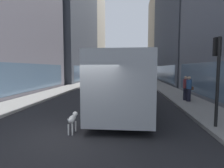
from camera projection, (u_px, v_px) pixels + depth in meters
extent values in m
plane|color=#232326|center=(123.00, 79.00, 41.25)|extent=(120.00, 120.00, 0.00)
cube|color=gray|center=(98.00, 78.00, 41.81)|extent=(2.40, 110.00, 0.15)
cube|color=gray|center=(149.00, 79.00, 40.68)|extent=(2.40, 110.00, 0.15)
cube|color=slate|center=(13.00, 79.00, 13.64)|extent=(0.08, 19.06, 2.40)
cube|color=slate|center=(88.00, 72.00, 35.60)|extent=(0.08, 18.33, 2.40)
cube|color=#B2A893|center=(87.00, 12.00, 57.23)|extent=(8.38, 21.41, 39.72)
cube|color=slate|center=(101.00, 71.00, 58.37)|extent=(0.08, 19.27, 2.40)
cube|color=slate|center=(220.00, 82.00, 10.87)|extent=(0.08, 16.54, 2.40)
cube|color=#4C515B|center=(193.00, 0.00, 30.29)|extent=(9.78, 21.49, 27.15)
cube|color=slate|center=(162.00, 73.00, 31.78)|extent=(0.08, 19.35, 2.40)
cube|color=#A0937F|center=(166.00, 34.00, 53.80)|extent=(8.12, 23.19, 24.74)
cube|color=slate|center=(151.00, 71.00, 55.12)|extent=(0.08, 20.87, 2.40)
cube|color=#999EA3|center=(124.00, 79.00, 11.77)|extent=(2.55, 11.50, 2.75)
cube|color=slate|center=(124.00, 72.00, 11.73)|extent=(2.57, 11.04, 0.90)
cube|color=black|center=(126.00, 88.00, 17.52)|extent=(2.55, 0.16, 0.44)
cylinder|color=black|center=(112.00, 91.00, 15.50)|extent=(0.30, 1.00, 1.00)
cylinder|color=black|center=(139.00, 91.00, 15.28)|extent=(0.30, 1.00, 1.00)
cylinder|color=black|center=(94.00, 112.00, 7.87)|extent=(0.30, 1.00, 1.00)
cylinder|color=black|center=(147.00, 113.00, 7.65)|extent=(0.30, 1.00, 1.00)
cube|color=silver|center=(110.00, 67.00, 16.95)|extent=(0.08, 0.24, 0.40)
cube|color=#4C6BB7|center=(136.00, 77.00, 36.42)|extent=(1.81, 3.98, 0.75)
cube|color=slate|center=(136.00, 74.00, 36.17)|extent=(1.66, 1.79, 0.55)
cylinder|color=black|center=(132.00, 78.00, 38.09)|extent=(0.22, 0.64, 0.64)
cylinder|color=black|center=(140.00, 78.00, 37.94)|extent=(0.22, 0.64, 0.64)
cylinder|color=black|center=(132.00, 79.00, 34.97)|extent=(0.22, 0.64, 0.64)
cylinder|color=black|center=(141.00, 79.00, 34.82)|extent=(0.22, 0.64, 0.64)
cube|color=slate|center=(114.00, 75.00, 48.94)|extent=(1.80, 4.37, 0.75)
cube|color=slate|center=(114.00, 72.00, 48.67)|extent=(1.65, 1.96, 0.55)
cylinder|color=black|center=(111.00, 76.00, 50.80)|extent=(0.22, 0.64, 0.64)
cylinder|color=black|center=(117.00, 76.00, 50.65)|extent=(0.22, 0.64, 0.64)
cylinder|color=black|center=(110.00, 76.00, 47.30)|extent=(0.22, 0.64, 0.64)
cylinder|color=black|center=(116.00, 76.00, 47.14)|extent=(0.22, 0.64, 0.64)
cube|color=red|center=(118.00, 76.00, 42.65)|extent=(1.92, 4.12, 0.75)
cube|color=slate|center=(118.00, 73.00, 42.39)|extent=(1.77, 1.85, 0.55)
cylinder|color=black|center=(115.00, 77.00, 44.39)|extent=(0.22, 0.64, 0.64)
cylinder|color=black|center=(122.00, 77.00, 44.22)|extent=(0.22, 0.64, 0.64)
cylinder|color=black|center=(114.00, 78.00, 41.13)|extent=(0.22, 0.64, 0.64)
cylinder|color=black|center=(121.00, 78.00, 40.97)|extent=(0.22, 0.64, 0.64)
cube|color=#19519E|center=(137.00, 73.00, 32.76)|extent=(2.30, 2.00, 2.10)
cube|color=silver|center=(138.00, 72.00, 29.02)|extent=(2.30, 5.50, 2.60)
cylinder|color=black|center=(131.00, 79.00, 32.94)|extent=(0.28, 0.90, 0.90)
cylinder|color=black|center=(142.00, 79.00, 32.75)|extent=(0.28, 0.90, 0.90)
cylinder|color=black|center=(131.00, 81.00, 27.49)|extent=(0.28, 0.90, 0.90)
cylinder|color=black|center=(145.00, 81.00, 27.29)|extent=(0.28, 0.90, 0.90)
ellipsoid|color=white|center=(72.00, 119.00, 6.70)|extent=(0.22, 0.60, 0.26)
sphere|color=white|center=(75.00, 114.00, 7.07)|extent=(0.20, 0.20, 0.20)
sphere|color=black|center=(74.00, 113.00, 7.09)|extent=(0.07, 0.07, 0.07)
sphere|color=black|center=(77.00, 114.00, 7.08)|extent=(0.07, 0.07, 0.07)
cylinder|color=white|center=(68.00, 121.00, 6.30)|extent=(0.03, 0.16, 0.19)
cylinder|color=white|center=(72.00, 126.00, 6.94)|extent=(0.06, 0.06, 0.40)
cylinder|color=white|center=(76.00, 126.00, 6.93)|extent=(0.06, 0.06, 0.40)
cylinder|color=white|center=(68.00, 130.00, 6.53)|extent=(0.06, 0.06, 0.40)
cylinder|color=white|center=(72.00, 130.00, 6.51)|extent=(0.06, 0.06, 0.40)
sphere|color=black|center=(74.00, 117.00, 6.79)|extent=(0.04, 0.04, 0.04)
sphere|color=black|center=(70.00, 119.00, 6.62)|extent=(0.04, 0.04, 0.04)
sphere|color=black|center=(71.00, 119.00, 6.51)|extent=(0.04, 0.04, 0.04)
cylinder|color=#1E1E2D|center=(189.00, 95.00, 12.40)|extent=(0.28, 0.28, 0.85)
cylinder|color=#33598C|center=(189.00, 84.00, 12.34)|extent=(0.34, 0.34, 0.62)
sphere|color=tan|center=(189.00, 78.00, 12.30)|extent=(0.22, 0.22, 0.22)
cube|color=#59331E|center=(192.00, 88.00, 12.34)|extent=(0.12, 0.24, 0.20)
cylinder|color=#1E1E2D|center=(185.00, 94.00, 12.91)|extent=(0.28, 0.28, 0.85)
cylinder|color=maroon|center=(186.00, 84.00, 12.85)|extent=(0.34, 0.34, 0.62)
sphere|color=tan|center=(186.00, 78.00, 12.81)|extent=(0.22, 0.22, 0.22)
cylinder|color=black|center=(218.00, 82.00, 6.91)|extent=(0.12, 0.12, 3.40)
cube|color=black|center=(217.00, 47.00, 6.98)|extent=(0.24, 0.20, 0.70)
sphere|color=red|center=(216.00, 41.00, 7.07)|extent=(0.11, 0.11, 0.11)
sphere|color=orange|center=(216.00, 47.00, 7.09)|extent=(0.11, 0.11, 0.11)
sphere|color=green|center=(216.00, 53.00, 7.10)|extent=(0.11, 0.11, 0.11)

